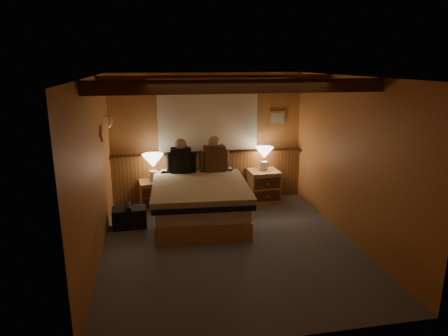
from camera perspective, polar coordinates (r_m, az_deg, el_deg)
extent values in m
plane|color=#4F555E|center=(5.94, 0.78, -10.88)|extent=(4.20, 4.20, 0.00)
plane|color=gold|center=(5.35, 0.87, 12.92)|extent=(4.20, 4.20, 0.00)
plane|color=#B87F42|center=(7.55, -2.34, 4.34)|extent=(3.60, 0.00, 3.60)
plane|color=#B87F42|center=(5.47, -17.98, -0.50)|extent=(0.00, 4.20, 4.20)
plane|color=#B87F42|center=(6.13, 17.55, 1.15)|extent=(0.00, 4.20, 4.20)
plane|color=#B87F42|center=(3.60, 7.52, -7.93)|extent=(3.60, 0.00, 3.60)
cube|color=brown|center=(7.66, -2.21, -1.26)|extent=(3.60, 0.12, 0.90)
cube|color=brown|center=(7.49, -2.18, 2.07)|extent=(3.60, 0.22, 0.04)
cylinder|color=#4A2D12|center=(7.36, -2.32, 10.75)|extent=(2.10, 0.05, 0.05)
sphere|color=#4A2D12|center=(7.28, -10.66, 10.46)|extent=(0.08, 0.08, 0.08)
sphere|color=#4A2D12|center=(7.58, 5.70, 10.81)|extent=(0.08, 0.08, 0.08)
cube|color=white|center=(7.43, -2.28, 6.52)|extent=(1.85, 0.08, 1.05)
cube|color=#4A2D12|center=(4.77, 2.33, 11.58)|extent=(3.60, 0.15, 0.16)
cube|color=#4A2D12|center=(6.24, -0.81, 12.39)|extent=(3.60, 0.15, 0.16)
cylinder|color=silver|center=(6.93, -16.28, 7.41)|extent=(0.03, 0.55, 0.03)
torus|color=silver|center=(6.79, -16.06, 6.26)|extent=(0.01, 0.21, 0.21)
torus|color=silver|center=(7.02, -15.90, 6.53)|extent=(0.01, 0.21, 0.21)
cube|color=tan|center=(7.78, 7.62, 7.15)|extent=(0.30, 0.03, 0.25)
cube|color=#EFE3C5|center=(7.77, 7.66, 7.14)|extent=(0.24, 0.01, 0.19)
cube|color=#B47E4C|center=(6.77, -3.45, -6.25)|extent=(1.54, 1.99, 0.29)
cube|color=white|center=(6.68, -3.49, -4.19)|extent=(1.50, 1.95, 0.23)
cube|color=black|center=(6.41, -3.36, -3.67)|extent=(1.58, 1.61, 0.08)
cube|color=tan|center=(6.51, -3.45, -2.77)|extent=(1.63, 1.81, 0.11)
cube|color=white|center=(7.32, -6.75, -0.97)|extent=(0.59, 0.36, 0.15)
cube|color=white|center=(7.36, -1.09, -0.78)|extent=(0.59, 0.36, 0.15)
cube|color=#B47E4C|center=(7.40, -10.13, -3.71)|extent=(0.50, 0.46, 0.50)
cube|color=brown|center=(7.18, -9.98, -3.43)|extent=(0.41, 0.06, 0.18)
cube|color=brown|center=(7.25, -9.91, -4.94)|extent=(0.41, 0.06, 0.18)
cylinder|color=silver|center=(7.18, -9.98, -3.43)|extent=(0.03, 0.03, 0.03)
cylinder|color=silver|center=(7.25, -9.91, -4.94)|extent=(0.03, 0.03, 0.03)
cube|color=#B47E4C|center=(7.63, 5.64, -2.56)|extent=(0.57, 0.51, 0.61)
cube|color=brown|center=(7.37, 6.23, -2.20)|extent=(0.50, 0.04, 0.21)
cube|color=brown|center=(7.45, 6.18, -3.99)|extent=(0.50, 0.04, 0.21)
cylinder|color=silver|center=(7.37, 6.23, -2.20)|extent=(0.03, 0.03, 0.03)
cylinder|color=silver|center=(7.45, 6.18, -3.99)|extent=(0.03, 0.03, 0.03)
cylinder|color=silver|center=(7.30, -10.02, -1.12)|extent=(0.15, 0.15, 0.19)
cylinder|color=silver|center=(7.26, -10.06, -0.16)|extent=(0.03, 0.03, 0.11)
cone|color=#F9E9C2|center=(7.22, -10.12, 1.05)|extent=(0.38, 0.38, 0.23)
cylinder|color=silver|center=(7.55, 5.73, 0.33)|extent=(0.13, 0.13, 0.17)
cylinder|color=silver|center=(7.53, 5.76, 1.16)|extent=(0.02, 0.02, 0.09)
cone|color=#F9E9C2|center=(7.49, 5.78, 2.20)|extent=(0.34, 0.34, 0.21)
cube|color=black|center=(7.14, -6.12, 1.00)|extent=(0.38, 0.24, 0.47)
cylinder|color=black|center=(7.16, -7.78, 0.67)|extent=(0.11, 0.11, 0.38)
cylinder|color=black|center=(7.15, -4.45, 0.74)|extent=(0.11, 0.11, 0.38)
sphere|color=tan|center=(7.08, -6.19, 3.38)|extent=(0.21, 0.21, 0.21)
cube|color=#4D311F|center=(7.20, -1.38, 1.27)|extent=(0.38, 0.23, 0.49)
cylinder|color=#4D311F|center=(7.17, -3.07, 0.88)|extent=(0.12, 0.12, 0.39)
cylinder|color=#4D311F|center=(7.25, 0.29, 1.05)|extent=(0.12, 0.12, 0.39)
sphere|color=tan|center=(7.13, -1.40, 3.71)|extent=(0.22, 0.22, 0.22)
cube|color=black|center=(6.65, -13.36, -6.90)|extent=(0.55, 0.35, 0.32)
cylinder|color=black|center=(6.59, -13.45, -5.43)|extent=(0.10, 0.32, 0.09)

